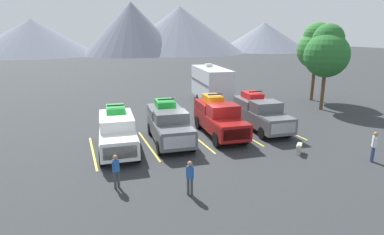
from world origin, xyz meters
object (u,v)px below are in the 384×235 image
object	(u,v)px
pickup_truck_a	(117,131)
camper_trailer_a	(211,83)
dog	(299,147)
pickup_truck_d	(260,113)
person_b	(374,145)
pickup_truck_c	(219,117)
pickup_truck_b	(169,123)
person_c	(190,176)
person_a	(116,169)

from	to	relation	value
pickup_truck_a	camper_trailer_a	distance (m)	14.22
pickup_truck_a	dog	distance (m)	10.46
pickup_truck_d	person_b	size ratio (longest dim) A/B	3.63
pickup_truck_c	person_b	size ratio (longest dim) A/B	3.53
camper_trailer_a	dog	xyz separation A→B (m)	(-0.87, -14.00, -1.52)
pickup_truck_d	dog	bearing A→B (deg)	-97.09
dog	pickup_truck_c	bearing A→B (deg)	120.13
pickup_truck_b	pickup_truck_d	xyz separation A→B (m)	(6.88, 0.31, 0.00)
pickup_truck_d	camper_trailer_a	bearing A→B (deg)	88.48
pickup_truck_a	pickup_truck_c	world-z (taller)	pickup_truck_c
person_c	person_b	bearing A→B (deg)	-0.80
person_a	dog	world-z (taller)	person_a
pickup_truck_a	camper_trailer_a	size ratio (longest dim) A/B	0.71
pickup_truck_c	camper_trailer_a	world-z (taller)	camper_trailer_a
camper_trailer_a	dog	world-z (taller)	camper_trailer_a
pickup_truck_d	person_c	size ratio (longest dim) A/B	3.89
pickup_truck_c	person_a	distance (m)	9.12
pickup_truck_a	pickup_truck_d	distance (m)	10.17
pickup_truck_a	person_b	world-z (taller)	pickup_truck_a
pickup_truck_c	pickup_truck_d	size ratio (longest dim) A/B	0.97
pickup_truck_a	person_b	bearing A→B (deg)	-28.05
pickup_truck_b	pickup_truck_d	world-z (taller)	pickup_truck_b
pickup_truck_c	person_b	world-z (taller)	pickup_truck_c
person_a	person_c	distance (m)	3.32
pickup_truck_b	person_b	size ratio (longest dim) A/B	3.38
person_b	dog	size ratio (longest dim) A/B	2.20
pickup_truck_d	pickup_truck_a	bearing A→B (deg)	-175.74
pickup_truck_d	camper_trailer_a	world-z (taller)	camper_trailer_a
pickup_truck_b	camper_trailer_a	bearing A→B (deg)	52.44
pickup_truck_d	person_a	distance (m)	12.19
pickup_truck_d	person_c	world-z (taller)	pickup_truck_d
pickup_truck_a	person_a	xyz separation A→B (m)	(-0.75, -4.72, -0.26)
pickup_truck_b	person_b	xyz separation A→B (m)	(9.18, -7.07, -0.21)
pickup_truck_b	pickup_truck_d	distance (m)	6.89
dog	person_c	bearing A→B (deg)	-163.69
dog	person_b	bearing A→B (deg)	-38.51
person_b	person_c	size ratio (longest dim) A/B	1.07
pickup_truck_a	pickup_truck_b	size ratio (longest dim) A/B	0.99
pickup_truck_b	dog	size ratio (longest dim) A/B	7.45
pickup_truck_a	dog	world-z (taller)	pickup_truck_a
pickup_truck_b	person_a	size ratio (longest dim) A/B	3.58
person_c	dog	distance (m)	7.78
pickup_truck_c	person_a	world-z (taller)	pickup_truck_c
person_a	dog	distance (m)	10.28
pickup_truck_b	person_a	xyz separation A→B (m)	(-4.01, -5.16, -0.26)
pickup_truck_b	pickup_truck_d	bearing A→B (deg)	2.60
pickup_truck_b	person_b	distance (m)	11.58
camper_trailer_a	person_c	xyz separation A→B (m)	(-8.32, -16.18, -1.06)
pickup_truck_a	person_c	size ratio (longest dim) A/B	3.61
pickup_truck_c	person_a	size ratio (longest dim) A/B	3.74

